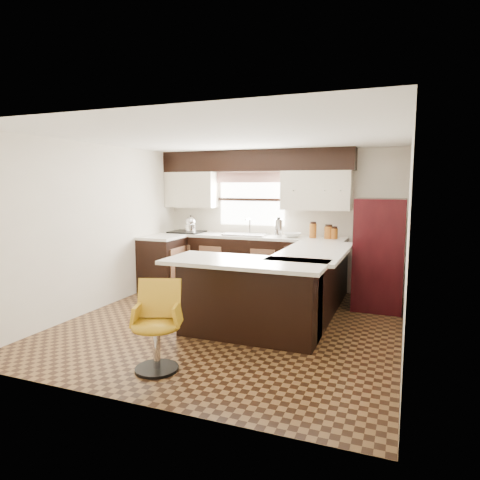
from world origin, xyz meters
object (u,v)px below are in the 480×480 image
at_px(peninsula_long, 310,286).
at_px(refrigerator, 379,254).
at_px(bar_chair, 156,327).
at_px(peninsula_return, 249,300).

xyz_separation_m(peninsula_long, refrigerator, (0.83, 0.82, 0.36)).
bearing_deg(bar_chair, refrigerator, 39.18).
relative_size(peninsula_long, bar_chair, 2.21).
relative_size(peninsula_long, refrigerator, 1.21).
bearing_deg(peninsula_return, bar_chair, -113.09).
bearing_deg(bar_chair, peninsula_long, 45.61).
bearing_deg(peninsula_long, peninsula_return, -118.30).
relative_size(peninsula_return, bar_chair, 1.87).
distance_m(peninsula_long, peninsula_return, 1.11).
height_order(refrigerator, bar_chair, refrigerator).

